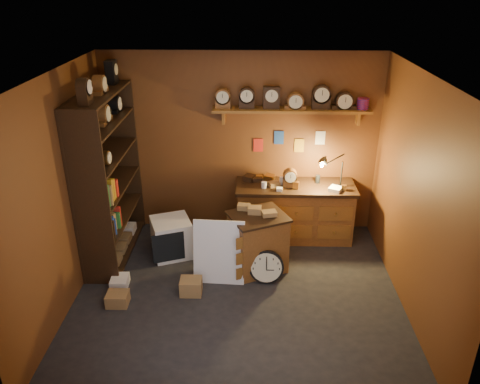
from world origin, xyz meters
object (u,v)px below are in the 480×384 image
shelving_unit (105,171)px  big_round_clock (266,267)px  workbench (295,208)px  low_cabinet (258,240)px

shelving_unit → big_round_clock: 2.48m
shelving_unit → big_round_clock: bearing=-17.4°
shelving_unit → workbench: size_ratio=1.49×
workbench → big_round_clock: (-0.44, -1.17, -0.25)m
workbench → big_round_clock: workbench is taller
shelving_unit → workbench: (2.60, 0.49, -0.78)m
shelving_unit → workbench: bearing=10.8°
low_cabinet → big_round_clock: 0.39m
shelving_unit → low_cabinet: shelving_unit is taller
shelving_unit → low_cabinet: 2.23m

